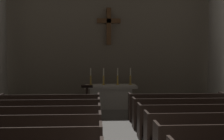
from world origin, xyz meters
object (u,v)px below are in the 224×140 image
object	(u,v)px
pew_left_row_6	(50,108)
candlestick_inner_left	(104,79)
pew_right_row_3	(216,131)
candlestick_outer_right	(130,79)
pew_right_row_4	(199,120)
pew_left_row_4	(37,123)
column_right_fourth	(217,45)
lectern	(87,100)
altar	(111,96)
candlestick_inner_right	(118,79)
pew_right_row_5	(186,112)
pew_left_row_5	(45,114)
candlestick_outer_left	(91,79)
pew_left_row_3	(27,134)
pew_right_row_6	(176,106)

from	to	relation	value
pew_left_row_6	candlestick_inner_left	size ratio (longest dim) A/B	4.65
pew_right_row_3	candlestick_outer_right	world-z (taller)	candlestick_outer_right
pew_right_row_4	pew_right_row_3	bearing A→B (deg)	-90.00
pew_left_row_4	column_right_fourth	xyz separation A→B (m)	(7.16, 5.20, 2.28)
pew_left_row_6	lectern	size ratio (longest dim) A/B	2.91
pew_right_row_4	altar	distance (m)	4.97
pew_right_row_3	lectern	bearing A→B (deg)	126.04
pew_right_row_4	candlestick_outer_right	world-z (taller)	candlestick_outer_right
pew_left_row_4	candlestick_inner_right	xyz separation A→B (m)	(2.49, 4.46, 0.77)
pew_right_row_4	pew_right_row_5	world-z (taller)	same
pew_left_row_4	altar	bearing A→B (deg)	63.87
column_right_fourth	pew_left_row_5	bearing A→B (deg)	-150.07
altar	candlestick_outer_right	distance (m)	1.11
lectern	pew_left_row_6	bearing A→B (deg)	-137.98
candlestick_inner_left	pew_right_row_5	bearing A→B (deg)	-53.63
pew_left_row_6	pew_left_row_5	bearing A→B (deg)	-90.00
pew_left_row_4	column_right_fourth	size ratio (longest dim) A/B	0.59
pew_right_row_3	candlestick_inner_left	world-z (taller)	candlestick_inner_left
column_right_fourth	candlestick_outer_left	distance (m)	6.06
column_right_fourth	candlestick_inner_right	distance (m)	4.96
candlestick_outer_left	candlestick_inner_left	bearing A→B (deg)	0.00
pew_left_row_5	candlestick_inner_right	bearing A→B (deg)	53.63
pew_left_row_3	pew_right_row_6	bearing A→B (deg)	36.56
pew_right_row_5	pew_right_row_6	xyz separation A→B (m)	(0.00, 1.08, 0.00)
pew_right_row_5	candlestick_outer_right	xyz separation A→B (m)	(-1.34, 3.38, 0.77)
lectern	pew_left_row_5	bearing A→B (deg)	-119.20
pew_right_row_4	pew_right_row_6	world-z (taller)	same
column_right_fourth	altar	world-z (taller)	column_right_fourth
pew_right_row_5	candlestick_inner_right	world-z (taller)	candlestick_inner_right
pew_left_row_3	pew_left_row_6	bearing A→B (deg)	90.00
pew_left_row_3	pew_left_row_5	world-z (taller)	same
pew_right_row_3	candlestick_outer_left	bearing A→B (deg)	118.73
altar	candlestick_outer_left	xyz separation A→B (m)	(-0.85, 0.00, 0.71)
pew_right_row_4	candlestick_inner_left	world-z (taller)	candlestick_inner_left
pew_left_row_5	lectern	bearing A→B (deg)	60.80
candlestick_inner_right	pew_left_row_6	bearing A→B (deg)	-137.28
pew_left_row_6	candlestick_outer_right	size ratio (longest dim) A/B	4.65
candlestick_outer_right	pew_right_row_3	bearing A→B (deg)	-76.43
pew_right_row_4	candlestick_inner_right	xyz separation A→B (m)	(-1.89, 4.46, 0.77)
pew_left_row_4	lectern	distance (m)	3.48
pew_left_row_4	pew_left_row_5	size ratio (longest dim) A/B	1.00
candlestick_inner_left	altar	bearing A→B (deg)	0.00
candlestick_inner_left	lectern	world-z (taller)	candlestick_inner_left
pew_left_row_3	altar	bearing A→B (deg)	68.46
pew_left_row_3	candlestick_inner_right	world-z (taller)	candlestick_inner_right
altar	candlestick_outer_left	size ratio (longest dim) A/B	3.05
pew_left_row_4	lectern	xyz separation A→B (m)	(1.22, 3.26, 0.07)
candlestick_outer_right	pew_right_row_5	bearing A→B (deg)	-68.40
pew_left_row_6	candlestick_outer_right	distance (m)	3.88
pew_right_row_6	column_right_fourth	xyz separation A→B (m)	(2.78, 3.04, 2.28)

